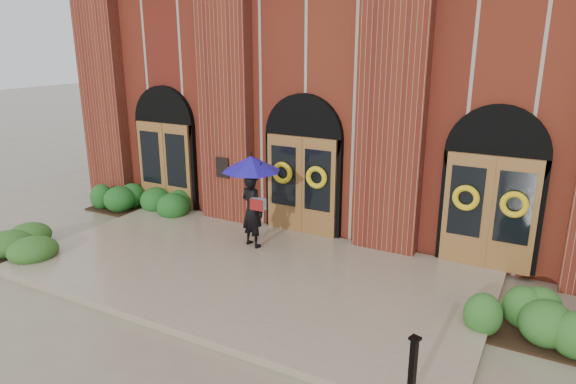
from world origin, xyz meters
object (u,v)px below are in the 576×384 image
Objects in this scene: hedge_wall_right at (506,311)px; hedge_wall_left at (137,200)px; metal_post at (413,368)px; man_with_umbrella at (252,184)px.

hedge_wall_left is at bearing 170.72° from hedge_wall_right.
metal_post reaches higher than hedge_wall_left.
man_with_umbrella is at bearing 171.87° from hedge_wall_right.
hedge_wall_left is 1.02× the size of hedge_wall_right.
man_with_umbrella is 2.22× the size of metal_post.
hedge_wall_left is 10.54m from hedge_wall_right.
hedge_wall_right is (0.90, 2.85, -0.32)m from metal_post.
hedge_wall_left is (-9.50, 4.55, -0.31)m from metal_post.
hedge_wall_right is at bearing 72.47° from metal_post.
man_with_umbrella is at bearing -10.73° from hedge_wall_left.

